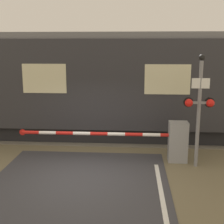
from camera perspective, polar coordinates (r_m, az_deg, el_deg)
The scene contains 5 objects.
ground_plane at distance 9.18m, azimuth -5.59°, elevation -11.62°, with size 80.00×80.00×0.00m, color #6B6047.
track_bed at distance 13.16m, azimuth -2.49°, elevation -4.06°, with size 36.00×3.20×0.13m.
train at distance 13.06m, azimuth -10.40°, elevation 5.04°, with size 16.07×2.95×4.15m.
crossing_barrier at distance 10.19m, azimuth 9.79°, elevation -5.15°, with size 5.49×0.44×1.31m.
signal_post at distance 9.65m, azimuth 15.66°, elevation 1.31°, with size 0.93×0.26×3.43m.
Camera 1 is at (1.47, -8.27, 3.68)m, focal length 50.00 mm.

